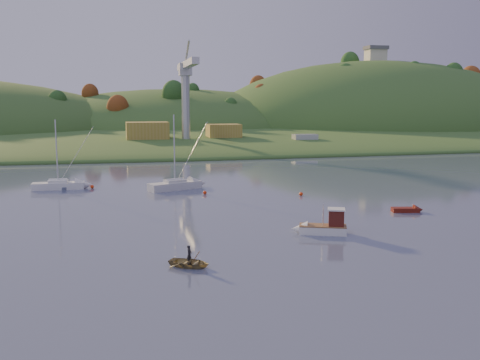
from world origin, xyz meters
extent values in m
plane|color=#3D4764|center=(0.00, 0.00, 0.00)|extent=(500.00, 500.00, 0.00)
cube|color=#2A5522|center=(0.00, 230.00, 0.00)|extent=(620.00, 220.00, 1.50)
ellipsoid|color=#2A5522|center=(0.00, 165.00, 0.00)|extent=(640.00, 150.00, 7.00)
ellipsoid|color=#2A5522|center=(10.00, 210.00, 0.00)|extent=(140.00, 120.00, 36.00)
ellipsoid|color=#2A5522|center=(95.00, 195.00, 0.00)|extent=(150.00, 130.00, 60.00)
cube|color=beige|center=(95.00, 195.00, 32.50)|extent=(8.00, 6.00, 5.00)
cube|color=#595960|center=(95.00, 195.00, 35.70)|extent=(9.00, 7.00, 1.50)
cube|color=slate|center=(5.00, 122.00, 1.20)|extent=(42.00, 16.00, 2.40)
cube|color=olive|center=(-8.00, 123.00, 4.80)|extent=(11.00, 8.00, 4.80)
cube|color=olive|center=(13.00, 124.00, 4.40)|extent=(9.00, 7.00, 4.00)
cylinder|color=#B7B7BC|center=(2.00, 120.00, 11.40)|extent=(2.20, 2.20, 18.00)
cube|color=#B7B7BC|center=(2.00, 120.00, 20.90)|extent=(3.20, 3.20, 3.20)
cube|color=#B7B7BC|center=(2.00, 111.00, 21.90)|extent=(1.80, 18.00, 1.60)
cube|color=#B7B7BC|center=(2.00, 125.00, 21.90)|extent=(1.80, 10.00, 1.60)
cube|color=silver|center=(2.13, 24.83, 0.40)|extent=(4.70, 3.11, 0.80)
cone|color=silver|center=(0.07, 25.64, 0.40)|extent=(2.03, 2.05, 1.59)
cube|color=brown|center=(2.13, 24.83, 0.82)|extent=(4.72, 3.16, 0.11)
cube|color=#4A1711|center=(3.28, 24.37, 1.59)|extent=(1.81, 1.76, 1.59)
cube|color=silver|center=(3.28, 24.37, 2.43)|extent=(2.04, 1.99, 0.13)
cylinder|color=silver|center=(2.13, 24.83, 1.86)|extent=(0.10, 0.10, 2.12)
cube|color=silver|center=(-8.55, 54.26, 0.53)|extent=(8.02, 5.01, 1.06)
cube|color=silver|center=(-8.55, 54.26, 1.11)|extent=(3.33, 2.68, 0.67)
cylinder|color=silver|center=(-8.55, 54.26, 5.88)|extent=(0.18, 0.18, 9.64)
cylinder|color=silver|center=(-8.55, 54.26, 1.36)|extent=(2.91, 1.26, 0.12)
cylinder|color=silver|center=(-8.55, 54.26, 1.46)|extent=(2.64, 1.34, 0.36)
cube|color=silver|center=(-24.88, 58.38, 0.49)|extent=(7.23, 2.26, 0.99)
cube|color=silver|center=(-24.88, 58.38, 1.04)|extent=(2.72, 1.66, 0.63)
cylinder|color=silver|center=(-24.88, 58.38, 5.49)|extent=(0.18, 0.18, 9.00)
cylinder|color=silver|center=(-24.88, 58.38, 1.29)|extent=(2.88, 0.16, 0.12)
cylinder|color=silver|center=(-24.88, 58.38, 1.39)|extent=(2.52, 0.39, 0.36)
imported|color=#948351|center=(-11.66, 17.55, 0.34)|extent=(3.99, 3.74, 0.67)
imported|color=black|center=(-11.66, 17.55, 0.72)|extent=(0.58, 0.62, 1.43)
cube|color=#5B150D|center=(15.24, 32.29, 0.25)|extent=(3.22, 1.84, 0.51)
cone|color=#5B150D|center=(16.72, 31.96, 0.25)|extent=(1.30, 1.41, 1.21)
cube|color=slate|center=(-23.35, 57.97, 0.21)|extent=(2.53, 1.83, 0.42)
cone|color=slate|center=(-22.29, 58.42, 0.21)|extent=(1.14, 1.25, 1.02)
cube|color=slate|center=(33.45, 114.62, 0.97)|extent=(15.23, 5.79, 1.94)
cube|color=#B7B7BC|center=(33.45, 114.62, 2.59)|extent=(6.55, 3.41, 2.59)
sphere|color=red|center=(7.27, 45.11, 0.25)|extent=(0.50, 0.50, 0.50)
sphere|color=red|center=(-20.18, 57.99, 0.25)|extent=(0.50, 0.50, 0.50)
sphere|color=red|center=(-5.09, 49.12, 0.25)|extent=(0.50, 0.50, 0.50)
camera|label=1|loc=(-17.01, -21.55, 12.42)|focal=40.00mm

